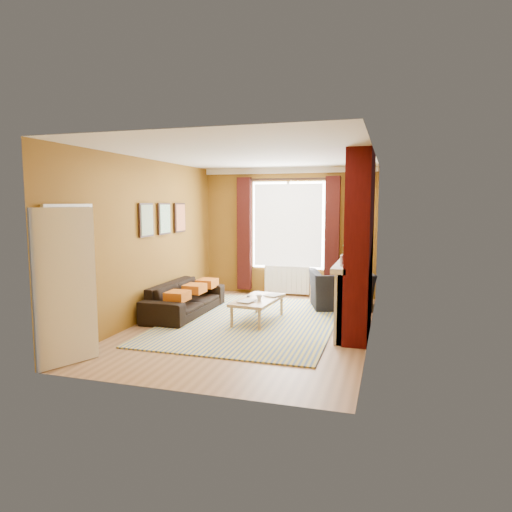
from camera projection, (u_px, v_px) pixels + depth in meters
name	position (u px, v px, depth m)	size (l,w,h in m)	color
ground	(252.00, 326.00, 7.59)	(5.50, 5.50, 0.00)	olive
room_walls	(293.00, 243.00, 7.52)	(3.82, 5.54, 2.83)	brown
striped_rug	(252.00, 321.00, 7.90)	(2.84, 3.93, 0.02)	#375A98
sofa	(185.00, 298.00, 8.38)	(2.02, 0.79, 0.59)	black
armchair	(341.00, 290.00, 8.80)	(1.13, 0.99, 0.73)	black
coffee_table	(258.00, 301.00, 7.84)	(0.72, 1.27, 0.41)	tan
wicker_stool	(318.00, 294.00, 9.29)	(0.37, 0.37, 0.39)	#986C41
floor_lamp	(359.00, 246.00, 9.30)	(0.25, 0.25, 1.48)	black
book_a	(241.00, 301.00, 7.61)	(0.23, 0.30, 0.03)	#999999
book_b	(269.00, 294.00, 8.13)	(0.23, 0.32, 0.02)	#999999
mug	(259.00, 298.00, 7.66)	(0.10, 0.10, 0.10)	#999999
tv_remote	(248.00, 296.00, 8.01)	(0.08, 0.16, 0.02)	#27272A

